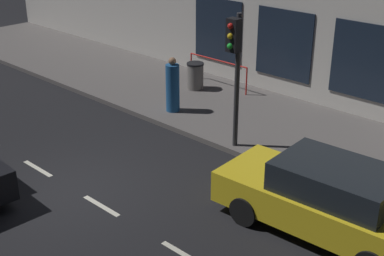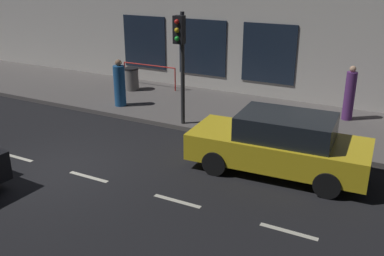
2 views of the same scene
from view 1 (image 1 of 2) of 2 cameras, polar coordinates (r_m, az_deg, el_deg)
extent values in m
plane|color=black|center=(13.11, -12.29, -6.49)|extent=(60.00, 60.00, 0.00)
cube|color=#5B5654|center=(16.94, 5.07, 1.47)|extent=(4.50, 32.00, 0.15)
cube|color=beige|center=(18.07, 10.60, 12.97)|extent=(0.60, 32.00, 6.42)
cube|color=#192333|center=(16.75, 17.82, 6.71)|extent=(0.04, 2.13, 2.27)
cube|color=#192333|center=(18.09, 9.70, 8.74)|extent=(0.04, 2.13, 2.27)
cube|color=#192333|center=(19.74, 2.75, 10.31)|extent=(0.04, 2.13, 2.27)
cube|color=beige|center=(10.77, -0.79, -13.28)|extent=(0.12, 1.20, 0.01)
cube|color=beige|center=(12.40, -9.58, -8.13)|extent=(0.12, 1.20, 0.01)
cube|color=beige|center=(14.32, -16.02, -4.14)|extent=(0.12, 1.20, 0.01)
cylinder|color=#2D2D30|center=(14.02, 4.79, 4.83)|extent=(0.13, 0.13, 3.60)
cube|color=black|center=(13.51, 4.45, 9.78)|extent=(0.26, 0.32, 0.84)
sphere|color=red|center=(13.35, 4.10, 10.73)|extent=(0.15, 0.15, 0.15)
sphere|color=gold|center=(13.40, 4.07, 9.68)|extent=(0.15, 0.15, 0.15)
sphere|color=green|center=(13.47, 4.04, 8.64)|extent=(0.15, 0.15, 0.15)
cube|color=gold|center=(11.41, 13.89, -7.91)|extent=(2.03, 4.60, 0.70)
cube|color=black|center=(11.02, 15.05, -5.33)|extent=(1.70, 2.42, 0.60)
cylinder|color=black|center=(11.52, 5.57, -8.74)|extent=(0.25, 0.65, 0.64)
cylinder|color=black|center=(12.75, 9.90, -5.54)|extent=(0.25, 0.65, 0.64)
cylinder|color=#1E5189|center=(16.71, -2.06, 4.25)|extent=(0.43, 0.43, 1.50)
sphere|color=#936B4C|center=(16.44, -2.11, 7.10)|extent=(0.23, 0.23, 0.23)
cube|color=#936B4C|center=(16.36, -1.84, 7.02)|extent=(0.07, 0.04, 0.07)
cylinder|color=slate|center=(18.73, 0.35, 5.45)|extent=(0.56, 0.56, 0.87)
cylinder|color=black|center=(18.58, 0.35, 6.82)|extent=(0.59, 0.59, 0.06)
cylinder|color=red|center=(18.23, 5.79, 4.93)|extent=(0.05, 0.05, 0.95)
cylinder|color=red|center=(19.79, -0.09, 6.59)|extent=(0.05, 0.05, 0.95)
cylinder|color=red|center=(18.84, 2.76, 7.17)|extent=(0.05, 2.55, 0.05)
camera|label=2|loc=(2.56, -71.81, -29.83)|focal=40.51mm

